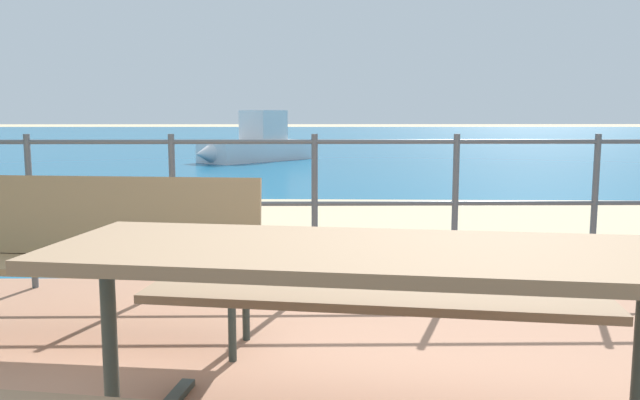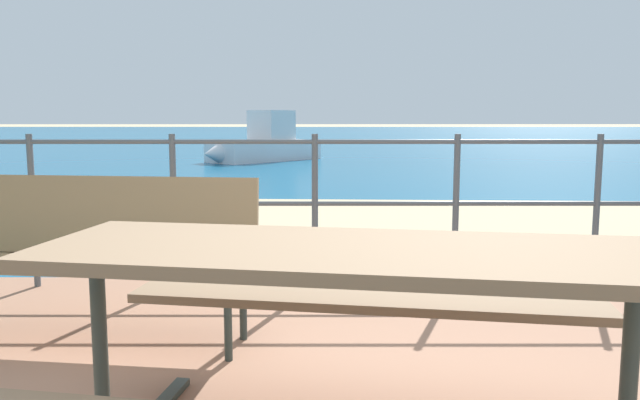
% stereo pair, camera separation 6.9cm
% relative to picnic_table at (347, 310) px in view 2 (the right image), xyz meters
% --- Properties ---
extents(sea_water, '(90.00, 90.00, 0.01)m').
position_rel_picnic_table_xyz_m(sea_water, '(-0.12, 40.12, -0.66)').
color(sea_water, '#145B84').
rests_on(sea_water, ground).
extents(beach_strip, '(54.08, 5.54, 0.01)m').
position_rel_picnic_table_xyz_m(beach_strip, '(-0.12, 6.05, -0.66)').
color(beach_strip, tan).
rests_on(beach_strip, ground).
extents(picnic_table, '(2.08, 1.68, 0.80)m').
position_rel_picnic_table_xyz_m(picnic_table, '(0.00, 0.00, 0.00)').
color(picnic_table, '#7A6047').
rests_on(picnic_table, patio_paving).
extents(park_bench, '(1.72, 0.62, 0.87)m').
position_rel_picnic_table_xyz_m(park_bench, '(-1.26, 1.43, -0.08)').
color(park_bench, '#8C704C').
rests_on(park_bench, patio_paving).
extents(railing_fence, '(5.94, 0.04, 1.07)m').
position_rel_picnic_table_xyz_m(railing_fence, '(-0.12, 2.47, 0.06)').
color(railing_fence, '#4C5156').
rests_on(railing_fence, patio_paving).
extents(boat_near, '(3.28, 3.58, 1.45)m').
position_rel_picnic_table_xyz_m(boat_near, '(-1.68, 16.32, -0.19)').
color(boat_near, silver).
rests_on(boat_near, sea_water).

